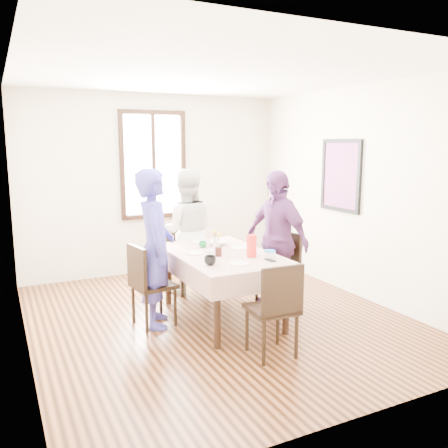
{
  "coord_description": "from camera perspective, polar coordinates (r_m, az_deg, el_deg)",
  "views": [
    {
      "loc": [
        -2.18,
        -4.62,
        1.98
      ],
      "look_at": [
        0.05,
        -0.08,
        1.1
      ],
      "focal_mm": 37.53,
      "sensor_mm": 36.0,
      "label": 1
    }
  ],
  "objects": [
    {
      "name": "ground",
      "position": [
        5.48,
        -0.88,
        -11.32
      ],
      "size": [
        4.5,
        4.5,
        0.0
      ],
      "primitive_type": "plane",
      "color": "black",
      "rests_on": "ground"
    },
    {
      "name": "back_wall",
      "position": [
        7.24,
        -8.59,
        4.76
      ],
      "size": [
        4.0,
        0.0,
        4.0
      ],
      "primitive_type": "plane",
      "rotation": [
        1.57,
        0.0,
        0.0
      ],
      "color": "beige",
      "rests_on": "ground"
    },
    {
      "name": "right_wall",
      "position": [
        6.27,
        15.89,
        3.71
      ],
      "size": [
        0.0,
        4.5,
        4.5
      ],
      "primitive_type": "plane",
      "rotation": [
        1.57,
        0.0,
        -1.57
      ],
      "color": "beige",
      "rests_on": "ground"
    },
    {
      "name": "window_frame",
      "position": [
        7.2,
        -8.6,
        7.12
      ],
      "size": [
        1.02,
        0.06,
        1.62
      ],
      "primitive_type": "cube",
      "color": "black",
      "rests_on": "back_wall"
    },
    {
      "name": "window_pane",
      "position": [
        7.21,
        -8.62,
        7.13
      ],
      "size": [
        0.9,
        0.02,
        1.5
      ],
      "primitive_type": "cube",
      "color": "white",
      "rests_on": "back_wall"
    },
    {
      "name": "art_poster",
      "position": [
        6.46,
        14.05,
        5.75
      ],
      "size": [
        0.04,
        0.76,
        0.96
      ],
      "primitive_type": "cube",
      "color": "red",
      "rests_on": "right_wall"
    },
    {
      "name": "dining_table",
      "position": [
        5.36,
        -0.24,
        -7.58
      ],
      "size": [
        0.91,
        1.54,
        0.75
      ],
      "primitive_type": "cube",
      "color": "black",
      "rests_on": "ground"
    },
    {
      "name": "tablecloth",
      "position": [
        5.26,
        -0.24,
        -3.61
      ],
      "size": [
        1.03,
        1.66,
        0.01
      ],
      "primitive_type": "cube",
      "color": "#4E0B07",
      "rests_on": "dining_table"
    },
    {
      "name": "chair_left",
      "position": [
        5.19,
        -8.58,
        -7.34
      ],
      "size": [
        0.48,
        0.48,
        0.91
      ],
      "primitive_type": "cube",
      "rotation": [
        0.0,
        0.0,
        -1.42
      ],
      "color": "black",
      "rests_on": "ground"
    },
    {
      "name": "chair_right",
      "position": [
        5.73,
        6.43,
        -5.63
      ],
      "size": [
        0.48,
        0.48,
        0.91
      ],
      "primitive_type": "cube",
      "rotation": [
        0.0,
        0.0,
        1.72
      ],
      "color": "black",
      "rests_on": "ground"
    },
    {
      "name": "chair_far",
      "position": [
        6.27,
        -4.49,
        -4.26
      ],
      "size": [
        0.46,
        0.46,
        0.91
      ],
      "primitive_type": "cube",
      "rotation": [
        0.0,
        0.0,
        3.25
      ],
      "color": "black",
      "rests_on": "ground"
    },
    {
      "name": "chair_near",
      "position": [
        4.46,
        5.83,
        -10.22
      ],
      "size": [
        0.44,
        0.44,
        0.91
      ],
      "primitive_type": "cube",
      "rotation": [
        0.0,
        0.0,
        -0.05
      ],
      "color": "black",
      "rests_on": "ground"
    },
    {
      "name": "person_left",
      "position": [
        5.09,
        -8.48,
        -2.96
      ],
      "size": [
        0.57,
        0.71,
        1.72
      ],
      "primitive_type": "imported",
      "rotation": [
        0.0,
        0.0,
        1.3
      ],
      "color": "#3C379B",
      "rests_on": "ground"
    },
    {
      "name": "person_far",
      "position": [
        6.17,
        -4.47,
        -0.97
      ],
      "size": [
        0.96,
        0.85,
        1.65
      ],
      "primitive_type": "imported",
      "rotation": [
        0.0,
        0.0,
        2.82
      ],
      "color": "beige",
      "rests_on": "ground"
    },
    {
      "name": "person_right",
      "position": [
        5.63,
        6.33,
        -1.95
      ],
      "size": [
        0.6,
        1.04,
        1.67
      ],
      "primitive_type": "imported",
      "rotation": [
        0.0,
        0.0,
        -1.36
      ],
      "color": "#5E2F65",
      "rests_on": "ground"
    },
    {
      "name": "mug_black",
      "position": [
        4.74,
        -1.7,
        -4.46
      ],
      "size": [
        0.15,
        0.15,
        0.09
      ],
      "primitive_type": "imported",
      "rotation": [
        0.0,
        0.0,
        0.27
      ],
      "color": "black",
      "rests_on": "tablecloth"
    },
    {
      "name": "mug_flag",
      "position": [
        5.29,
        3.22,
        -3.01
      ],
      "size": [
        0.12,
        0.12,
        0.08
      ],
      "primitive_type": "imported",
      "rotation": [
        0.0,
        0.0,
        0.68
      ],
      "color": "red",
      "rests_on": "tablecloth"
    },
    {
      "name": "mug_green",
      "position": [
        5.52,
        -2.6,
        -2.51
      ],
      "size": [
        0.11,
        0.11,
        0.07
      ],
      "primitive_type": "imported",
      "rotation": [
        0.0,
        0.0,
        -0.16
      ],
      "color": "#0C7226",
      "rests_on": "tablecloth"
    },
    {
      "name": "serving_bowl",
      "position": [
        5.64,
        -0.71,
        -2.35
      ],
      "size": [
        0.25,
        0.25,
        0.05
      ],
      "primitive_type": "imported",
      "rotation": [
        0.0,
        0.0,
        -0.18
      ],
      "color": "white",
      "rests_on": "tablecloth"
    },
    {
      "name": "juice_carton",
      "position": [
        5.04,
        3.37,
        -2.71
      ],
      "size": [
        0.08,
        0.08,
        0.24
      ],
      "primitive_type": "cube",
      "color": "red",
      "rests_on": "tablecloth"
    },
    {
      "name": "butter_tub",
      "position": [
        5.09,
        5.57,
        -3.68
      ],
      "size": [
        0.13,
        0.13,
        0.06
      ],
      "primitive_type": "cylinder",
      "color": "white",
      "rests_on": "tablecloth"
    },
    {
      "name": "jam_jar",
      "position": [
        5.1,
        -0.69,
        -3.38
      ],
      "size": [
        0.07,
        0.07,
        0.1
      ],
      "primitive_type": "cylinder",
      "color": "black",
      "rests_on": "tablecloth"
    },
    {
      "name": "drinking_glass",
      "position": [
        4.93,
        -1.62,
        -3.82
      ],
      "size": [
        0.07,
        0.07,
        0.11
      ],
      "primitive_type": "cylinder",
      "color": "silver",
      "rests_on": "tablecloth"
    },
    {
      "name": "smartphone",
      "position": [
        4.94,
        5.66,
        -4.42
      ],
      "size": [
        0.07,
        0.14,
        0.01
      ],
      "primitive_type": "cube",
      "color": "black",
      "rests_on": "tablecloth"
    },
    {
      "name": "flower_vase",
      "position": [
        5.3,
        -0.97,
        -2.69
      ],
      "size": [
        0.07,
        0.07,
        0.13
      ],
      "primitive_type": "cylinder",
      "color": "silver",
      "rests_on": "tablecloth"
    },
    {
      "name": "plate_left",
      "position": [
        5.24,
        -3.56,
        -3.55
      ],
      "size": [
        0.2,
        0.2,
        0.01
      ],
      "primitive_type": "cylinder",
      "color": "white",
      "rests_on": "tablecloth"
    },
    {
      "name": "plate_right",
      "position": [
        5.49,
        1.91,
        -2.91
      ],
      "size": [
        0.2,
        0.2,
        0.01
      ],
      "primitive_type": "cylinder",
      "color": "white",
      "rests_on": "tablecloth"
    },
    {
      "name": "plate_far",
      "position": [
        5.81,
        -2.91,
        -2.2
      ],
      "size": [
        0.2,
        0.2,
        0.01
      ],
      "primitive_type": "cylinder",
      "color": "white",
      "rests_on": "tablecloth"
    },
    {
      "name": "plate_near",
      "position": [
        4.78,
        1.91,
        -4.83
      ],
      "size": [
        0.2,
        0.2,
        0.01
      ],
      "primitive_type": "cylinder",
      "color": "white",
      "rests_on": "tablecloth"
    },
    {
      "name": "butter_lid",
      "position": [
        5.08,
        5.58,
        -3.27
      ],
      "size": [
        0.12,
        0.12,
        0.01
      ],
      "primitive_type": "cylinder",
      "color": "blue",
      "rests_on": "butter_tub"
    },
    {
      "name": "flower_bunch",
      "position": [
        5.27,
        -0.97,
        -1.45
      ],
      "size": [
        0.09,
        0.09,
        0.1
      ],
      "primitive_type": null,
      "color": "yellow",
      "rests_on": "flower_vase"
    }
  ]
}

